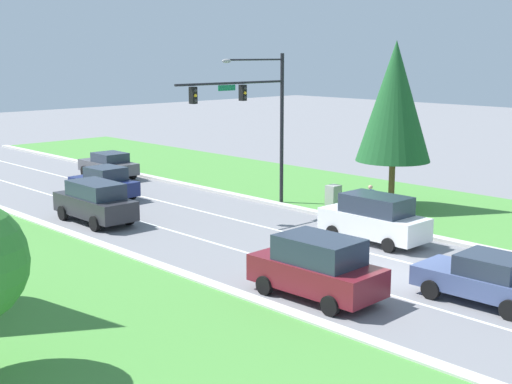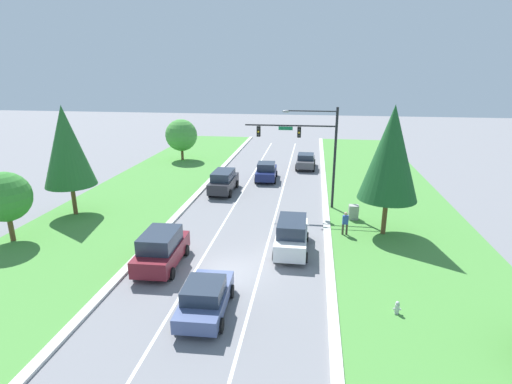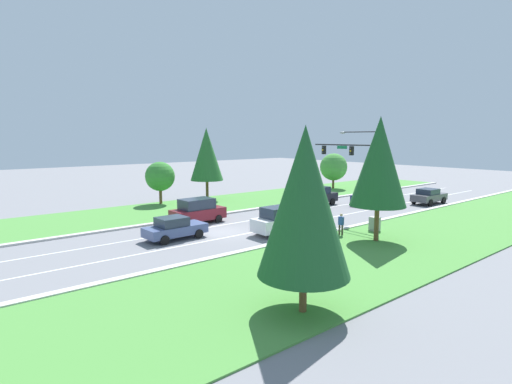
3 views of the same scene
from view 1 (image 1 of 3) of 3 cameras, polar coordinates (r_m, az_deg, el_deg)
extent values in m
plane|color=slate|center=(26.95, 10.71, -6.56)|extent=(160.00, 160.00, 0.00)
cube|color=beige|center=(31.53, 16.76, -4.10)|extent=(0.50, 90.00, 0.15)
cube|color=beige|center=(22.80, 2.25, -9.48)|extent=(0.50, 90.00, 0.15)
cube|color=#4C8E3D|center=(19.67, -8.77, -13.19)|extent=(10.00, 90.00, 0.08)
cube|color=white|center=(25.57, 8.33, -7.45)|extent=(0.14, 81.00, 0.01)
cube|color=white|center=(28.37, 12.85, -5.74)|extent=(0.14, 81.00, 0.01)
cylinder|color=black|center=(38.17, 2.08, 4.99)|extent=(0.20, 0.20, 8.05)
cylinder|color=black|center=(35.55, -1.92, 8.70)|extent=(7.06, 0.12, 0.12)
cube|color=#147042|center=(35.32, -2.35, 8.33)|extent=(1.10, 0.04, 0.28)
cylinder|color=black|center=(36.59, -0.04, 10.54)|extent=(3.88, 0.09, 0.09)
ellipsoid|color=gray|center=(35.28, -2.37, 10.43)|extent=(0.56, 0.28, 0.20)
cube|color=black|center=(36.04, -1.07, 7.95)|extent=(0.28, 0.32, 0.80)
sphere|color=#2D2D2D|center=(35.91, -0.89, 8.30)|extent=(0.16, 0.16, 0.16)
sphere|color=yellow|center=(35.92, -0.89, 7.93)|extent=(0.16, 0.16, 0.16)
sphere|color=#2D2D2D|center=(35.93, -0.88, 7.57)|extent=(0.16, 0.16, 0.16)
cube|color=black|center=(33.98, -5.05, 7.71)|extent=(0.28, 0.32, 0.80)
sphere|color=#2D2D2D|center=(33.84, -4.88, 8.09)|extent=(0.16, 0.16, 0.16)
sphere|color=yellow|center=(33.85, -4.87, 7.70)|extent=(0.16, 0.16, 0.16)
sphere|color=#2D2D2D|center=(33.86, -4.87, 7.31)|extent=(0.16, 0.16, 0.16)
cube|color=white|center=(31.28, 9.37, -2.53)|extent=(1.87, 4.83, 0.97)
cube|color=#283342|center=(31.02, 9.60, -0.98)|extent=(1.68, 2.90, 0.80)
cylinder|color=black|center=(32.98, 8.22, -2.66)|extent=(0.24, 0.62, 0.62)
cylinder|color=black|center=(31.60, 6.18, -3.21)|extent=(0.24, 0.62, 0.62)
cylinder|color=black|center=(31.29, 12.53, -3.56)|extent=(0.24, 0.62, 0.62)
cylinder|color=black|center=(29.84, 10.58, -4.20)|extent=(0.24, 0.62, 0.62)
cube|color=navy|center=(40.87, -12.10, 0.46)|extent=(2.08, 4.40, 0.80)
cube|color=#283342|center=(40.53, -11.93, 1.47)|extent=(1.78, 2.02, 0.72)
cylinder|color=black|center=(42.55, -12.05, 0.33)|extent=(0.27, 0.64, 0.63)
cylinder|color=black|center=(41.56, -14.17, -0.02)|extent=(0.27, 0.64, 0.63)
cylinder|color=black|center=(40.39, -9.92, -0.16)|extent=(0.27, 0.64, 0.63)
cylinder|color=black|center=(39.35, -12.10, -0.54)|extent=(0.27, 0.64, 0.63)
cube|color=maroon|center=(24.03, 4.82, -6.61)|extent=(2.16, 4.65, 0.92)
cube|color=#283342|center=(23.70, 5.07, -4.62)|extent=(1.90, 2.81, 0.86)
cylinder|color=black|center=(25.76, 3.78, -6.45)|extent=(0.26, 0.67, 0.66)
cylinder|color=black|center=(24.37, 0.72, -7.46)|extent=(0.26, 0.67, 0.66)
cylinder|color=black|center=(24.10, 8.94, -7.81)|extent=(0.26, 0.67, 0.66)
cylinder|color=black|center=(22.61, 5.98, -9.03)|extent=(0.26, 0.67, 0.66)
cube|color=#4C4C51|center=(47.55, -11.74, 1.98)|extent=(1.99, 4.55, 0.73)
cube|color=#283342|center=(47.22, -11.60, 2.74)|extent=(1.76, 2.06, 0.60)
cylinder|color=black|center=(49.27, -11.63, 1.87)|extent=(0.25, 0.76, 0.75)
cylinder|color=black|center=(48.34, -13.53, 1.61)|extent=(0.25, 0.76, 0.75)
cylinder|color=black|center=(46.92, -9.86, 1.48)|extent=(0.25, 0.76, 0.75)
cylinder|color=black|center=(45.94, -11.82, 1.20)|extent=(0.25, 0.76, 0.75)
cube|color=#475684|center=(24.72, 17.73, -6.92)|extent=(2.07, 4.50, 0.67)
cube|color=#283342|center=(24.42, 18.38, -5.57)|extent=(1.79, 2.06, 0.64)
cylinder|color=black|center=(26.21, 15.93, -6.56)|extent=(0.26, 0.67, 0.66)
cylinder|color=black|center=(24.65, 13.82, -7.58)|extent=(0.26, 0.67, 0.66)
cylinder|color=black|center=(23.47, 19.66, -8.87)|extent=(0.26, 0.67, 0.66)
cube|color=#28282D|center=(35.21, -12.76, -1.09)|extent=(1.92, 4.91, 0.92)
cube|color=#283342|center=(34.94, -12.71, 0.20)|extent=(1.71, 2.95, 0.73)
cylinder|color=black|center=(37.03, -12.70, -1.22)|extent=(0.25, 0.72, 0.72)
cylinder|color=black|center=(36.18, -15.18, -1.63)|extent=(0.25, 0.72, 0.72)
cylinder|color=black|center=(34.50, -10.15, -2.02)|extent=(0.25, 0.72, 0.72)
cylinder|color=black|center=(33.58, -12.76, -2.49)|extent=(0.25, 0.72, 0.72)
cube|color=#9E9E99|center=(38.14, 6.21, -0.31)|extent=(0.70, 0.60, 1.16)
cylinder|color=#42382D|center=(35.57, 8.96, -1.48)|extent=(0.14, 0.14, 0.84)
cylinder|color=#42382D|center=(35.78, 9.21, -1.42)|extent=(0.14, 0.14, 0.84)
cube|color=#2D4C99|center=(35.52, 9.12, -0.32)|extent=(0.39, 0.23, 0.60)
sphere|color=tan|center=(35.44, 9.14, 0.38)|extent=(0.22, 0.22, 0.22)
cylinder|color=brown|center=(37.93, 10.79, 0.56)|extent=(0.32, 0.32, 2.55)
cone|color=#1E5628|center=(37.39, 11.03, 7.13)|extent=(3.85, 3.85, 6.16)
camera|label=2|loc=(25.95, 57.93, 12.03)|focal=28.00mm
camera|label=3|loc=(46.30, 49.50, 6.25)|focal=28.00mm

